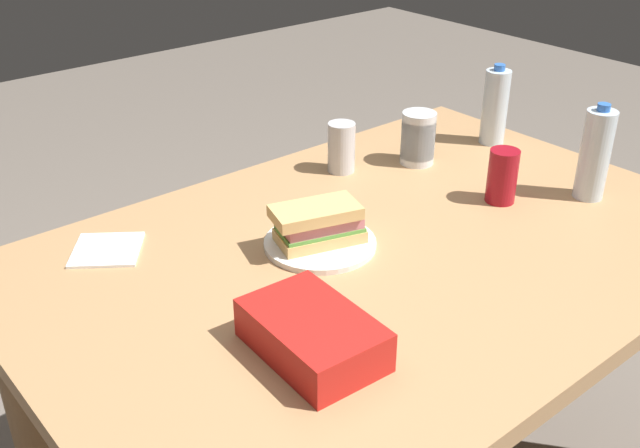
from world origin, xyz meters
TOP-DOWN VIEW (x-y plane):
  - dining_table at (0.00, 0.00)m, footprint 1.44×0.98m
  - paper_plate at (0.10, -0.08)m, footprint 0.23×0.23m
  - sandwich at (0.10, -0.08)m, footprint 0.20×0.14m
  - soda_can_red at (-0.34, 0.02)m, footprint 0.07×0.07m
  - chip_bag at (0.32, 0.18)m, footprint 0.16×0.24m
  - water_bottle_tall at (-0.61, -0.21)m, footprint 0.07×0.07m
  - plastic_cup_stack at (-0.36, -0.24)m, footprint 0.08×0.08m
  - water_bottle_spare at (-0.51, 0.14)m, footprint 0.07×0.07m
  - soda_can_silver at (-0.18, -0.33)m, footprint 0.07×0.07m
  - paper_napkin at (0.43, -0.33)m, footprint 0.18×0.18m

SIDE VIEW (x-z plane):
  - dining_table at x=0.00m, z-range 0.27..1.00m
  - paper_napkin at x=0.43m, z-range 0.73..0.74m
  - paper_plate at x=0.10m, z-range 0.73..0.74m
  - chip_bag at x=0.32m, z-range 0.73..0.80m
  - sandwich at x=0.10m, z-range 0.74..0.82m
  - soda_can_red at x=-0.34m, z-range 0.73..0.85m
  - soda_can_silver at x=-0.18m, z-range 0.73..0.85m
  - plastic_cup_stack at x=-0.36m, z-range 0.73..0.86m
  - water_bottle_tall at x=-0.61m, z-range 0.72..0.93m
  - water_bottle_spare at x=-0.51m, z-range 0.72..0.94m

